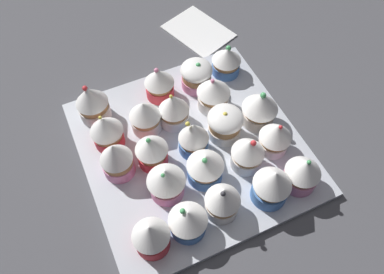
% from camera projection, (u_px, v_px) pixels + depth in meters
% --- Properties ---
extents(ground_plane, '(1.80, 1.80, 0.03)m').
position_uv_depth(ground_plane, '(192.00, 154.00, 0.71)').
color(ground_plane, '#4C4C51').
extents(baking_tray, '(0.38, 0.38, 0.01)m').
position_uv_depth(baking_tray, '(192.00, 148.00, 0.69)').
color(baking_tray, silver).
rests_on(baking_tray, ground_plane).
extents(cupcake_0, '(0.06, 0.06, 0.08)m').
position_uv_depth(cupcake_0, '(92.00, 103.00, 0.69)').
color(cupcake_0, white).
rests_on(cupcake_0, baking_tray).
extents(cupcake_1, '(0.06, 0.06, 0.08)m').
position_uv_depth(cupcake_1, '(106.00, 131.00, 0.66)').
color(cupcake_1, '#D1333D').
rests_on(cupcake_1, baking_tray).
extents(cupcake_2, '(0.06, 0.06, 0.08)m').
position_uv_depth(cupcake_2, '(116.00, 159.00, 0.63)').
color(cupcake_2, pink).
rests_on(cupcake_2, baking_tray).
extents(cupcake_3, '(0.06, 0.06, 0.07)m').
position_uv_depth(cupcake_3, '(151.00, 236.00, 0.56)').
color(cupcake_3, '#D1333D').
rests_on(cupcake_3, baking_tray).
extents(cupcake_4, '(0.06, 0.06, 0.07)m').
position_uv_depth(cupcake_4, '(145.00, 116.00, 0.68)').
color(cupcake_4, white).
rests_on(cupcake_4, baking_tray).
extents(cupcake_5, '(0.06, 0.06, 0.07)m').
position_uv_depth(cupcake_5, '(152.00, 150.00, 0.64)').
color(cupcake_5, '#D1333D').
rests_on(cupcake_5, baking_tray).
extents(cupcake_6, '(0.06, 0.06, 0.08)m').
position_uv_depth(cupcake_6, '(166.00, 181.00, 0.61)').
color(cupcake_6, pink).
rests_on(cupcake_6, baking_tray).
extents(cupcake_7, '(0.06, 0.06, 0.07)m').
position_uv_depth(cupcake_7, '(188.00, 220.00, 0.58)').
color(cupcake_7, '#477AC6').
rests_on(cupcake_7, baking_tray).
extents(cupcake_8, '(0.06, 0.06, 0.07)m').
position_uv_depth(cupcake_8, '(159.00, 83.00, 0.72)').
color(cupcake_8, '#D1333D').
rests_on(cupcake_8, baking_tray).
extents(cupcake_9, '(0.06, 0.06, 0.08)m').
position_uv_depth(cupcake_9, '(174.00, 109.00, 0.69)').
color(cupcake_9, white).
rests_on(cupcake_9, baking_tray).
extents(cupcake_10, '(0.05, 0.05, 0.08)m').
position_uv_depth(cupcake_10, '(192.00, 138.00, 0.65)').
color(cupcake_10, '#477AC6').
rests_on(cupcake_10, baking_tray).
extents(cupcake_11, '(0.06, 0.06, 0.07)m').
position_uv_depth(cupcake_11, '(205.00, 167.00, 0.63)').
color(cupcake_11, '#477AC6').
rests_on(cupcake_11, baking_tray).
extents(cupcake_12, '(0.06, 0.06, 0.08)m').
position_uv_depth(cupcake_12, '(223.00, 200.00, 0.59)').
color(cupcake_12, white).
rests_on(cupcake_12, baking_tray).
extents(cupcake_13, '(0.06, 0.06, 0.06)m').
position_uv_depth(cupcake_13, '(196.00, 75.00, 0.74)').
color(cupcake_13, pink).
rests_on(cupcake_13, baking_tray).
extents(cupcake_14, '(0.06, 0.06, 0.07)m').
position_uv_depth(cupcake_14, '(213.00, 93.00, 0.71)').
color(cupcake_14, white).
rests_on(cupcake_14, baking_tray).
extents(cupcake_15, '(0.06, 0.06, 0.07)m').
position_uv_depth(cupcake_15, '(226.00, 125.00, 0.67)').
color(cupcake_15, white).
rests_on(cupcake_15, baking_tray).
extents(cupcake_16, '(0.06, 0.06, 0.08)m').
position_uv_depth(cupcake_16, '(248.00, 153.00, 0.64)').
color(cupcake_16, white).
rests_on(cupcake_16, baking_tray).
extents(cupcake_17, '(0.06, 0.06, 0.08)m').
position_uv_depth(cupcake_17, '(272.00, 185.00, 0.60)').
color(cupcake_17, '#477AC6').
rests_on(cupcake_17, baking_tray).
extents(cupcake_18, '(0.06, 0.06, 0.07)m').
position_uv_depth(cupcake_18, '(226.00, 61.00, 0.76)').
color(cupcake_18, '#477AC6').
rests_on(cupcake_18, baking_tray).
extents(cupcake_19, '(0.07, 0.07, 0.08)m').
position_uv_depth(cupcake_19, '(260.00, 108.00, 0.69)').
color(cupcake_19, white).
rests_on(cupcake_19, baking_tray).
extents(cupcake_20, '(0.06, 0.06, 0.07)m').
position_uv_depth(cupcake_20, '(276.00, 136.00, 0.66)').
color(cupcake_20, white).
rests_on(cupcake_20, baking_tray).
extents(cupcake_21, '(0.06, 0.06, 0.07)m').
position_uv_depth(cupcake_21, '(303.00, 172.00, 0.62)').
color(cupcake_21, pink).
rests_on(cupcake_21, baking_tray).
extents(napkin, '(0.17, 0.15, 0.01)m').
position_uv_depth(napkin, '(198.00, 31.00, 0.87)').
color(napkin, white).
rests_on(napkin, ground_plane).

